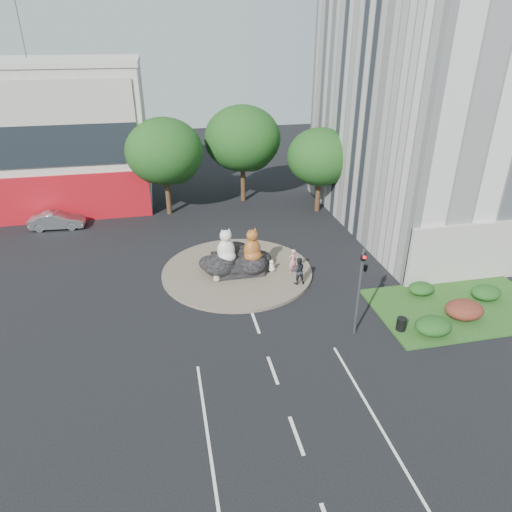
# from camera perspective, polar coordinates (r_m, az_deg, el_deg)

# --- Properties ---
(ground) EXTENTS (120.00, 120.00, 0.00)m
(ground) POSITION_cam_1_polar(r_m,az_deg,el_deg) (22.55, 2.10, -14.08)
(ground) COLOR black
(ground) RESTS_ON ground
(roundabout_island) EXTENTS (10.00, 10.00, 0.20)m
(roundabout_island) POSITION_cam_1_polar(r_m,az_deg,el_deg) (30.60, -2.36, -1.90)
(roundabout_island) COLOR brown
(roundabout_island) RESTS_ON ground
(rock_plinth) EXTENTS (3.20, 2.60, 0.90)m
(rock_plinth) POSITION_cam_1_polar(r_m,az_deg,el_deg) (30.34, -2.38, -0.99)
(rock_plinth) COLOR black
(rock_plinth) RESTS_ON roundabout_island
(shophouse_block) EXTENTS (25.20, 12.30, 17.40)m
(shophouse_block) POSITION_cam_1_polar(r_m,az_deg,el_deg) (47.30, -29.32, 12.96)
(shophouse_block) COLOR beige
(shophouse_block) RESTS_ON ground
(grass_verge) EXTENTS (10.00, 6.00, 0.12)m
(grass_verge) POSITION_cam_1_polar(r_m,az_deg,el_deg) (29.37, 24.10, -5.88)
(grass_verge) COLOR #1C4617
(grass_verge) RESTS_ON ground
(tree_left) EXTENTS (6.46, 6.46, 8.27)m
(tree_left) POSITION_cam_1_polar(r_m,az_deg,el_deg) (39.76, -11.27, 12.36)
(tree_left) COLOR #382314
(tree_left) RESTS_ON ground
(tree_mid) EXTENTS (6.84, 6.84, 8.76)m
(tree_mid) POSITION_cam_1_polar(r_m,az_deg,el_deg) (42.28, -1.61, 14.11)
(tree_mid) COLOR #382314
(tree_mid) RESTS_ON ground
(tree_right) EXTENTS (5.70, 5.70, 7.30)m
(tree_right) POSITION_cam_1_polar(r_m,az_deg,el_deg) (40.26, 8.08, 11.87)
(tree_right) COLOR #382314
(tree_right) RESTS_ON ground
(hedge_near_green) EXTENTS (2.00, 1.60, 0.90)m
(hedge_near_green) POSITION_cam_1_polar(r_m,az_deg,el_deg) (26.17, 21.29, -8.14)
(hedge_near_green) COLOR #133B12
(hedge_near_green) RESTS_ON grass_verge
(hedge_red) EXTENTS (2.20, 1.76, 0.99)m
(hedge_red) POSITION_cam_1_polar(r_m,az_deg,el_deg) (28.15, 24.58, -6.11)
(hedge_red) COLOR #471316
(hedge_red) RESTS_ON grass_verge
(hedge_mid_green) EXTENTS (1.80, 1.44, 0.81)m
(hedge_mid_green) POSITION_cam_1_polar(r_m,az_deg,el_deg) (30.63, 26.81, -4.10)
(hedge_mid_green) COLOR #133B12
(hedge_mid_green) RESTS_ON grass_verge
(hedge_back_green) EXTENTS (1.60, 1.28, 0.72)m
(hedge_back_green) POSITION_cam_1_polar(r_m,az_deg,el_deg) (29.62, 19.96, -3.84)
(hedge_back_green) COLOR #133B12
(hedge_back_green) RESTS_ON grass_verge
(traffic_light) EXTENTS (0.44, 1.24, 5.00)m
(traffic_light) POSITION_cam_1_polar(r_m,az_deg,el_deg) (23.56, 13.20, -2.19)
(traffic_light) COLOR #595B60
(traffic_light) RESTS_ON ground
(street_lamp) EXTENTS (2.34, 0.22, 8.06)m
(street_lamp) POSITION_cam_1_polar(r_m,az_deg,el_deg) (31.61, 21.84, 5.95)
(street_lamp) COLOR #595B60
(street_lamp) RESTS_ON ground
(cat_white) EXTENTS (1.41, 1.24, 2.24)m
(cat_white) POSITION_cam_1_polar(r_m,az_deg,el_deg) (29.35, -3.77, 1.40)
(cat_white) COLOR beige
(cat_white) RESTS_ON rock_plinth
(cat_tabby) EXTENTS (1.69, 1.60, 2.23)m
(cat_tabby) POSITION_cam_1_polar(r_m,az_deg,el_deg) (29.38, -0.48, 1.47)
(cat_tabby) COLOR #AE5924
(cat_tabby) RESTS_ON rock_plinth
(kitten_calico) EXTENTS (0.65, 0.63, 0.83)m
(kitten_calico) POSITION_cam_1_polar(r_m,az_deg,el_deg) (29.13, -4.94, -2.40)
(kitten_calico) COLOR white
(kitten_calico) RESTS_ON roundabout_island
(kitten_white) EXTENTS (0.65, 0.67, 0.84)m
(kitten_white) POSITION_cam_1_polar(r_m,az_deg,el_deg) (30.22, 1.95, -1.17)
(kitten_white) COLOR silver
(kitten_white) RESTS_ON roundabout_island
(pedestrian_pink) EXTENTS (0.74, 0.61, 1.73)m
(pedestrian_pink) POSITION_cam_1_polar(r_m,az_deg,el_deg) (29.84, 4.60, -0.67)
(pedestrian_pink) COLOR tan
(pedestrian_pink) RESTS_ON roundabout_island
(pedestrian_dark) EXTENTS (0.90, 0.71, 1.79)m
(pedestrian_dark) POSITION_cam_1_polar(r_m,az_deg,el_deg) (28.65, 5.30, -1.85)
(pedestrian_dark) COLOR black
(pedestrian_dark) RESTS_ON roundabout_island
(parked_car) EXTENTS (4.32, 1.70, 1.40)m
(parked_car) POSITION_cam_1_polar(r_m,az_deg,el_deg) (40.51, -23.61, 4.10)
(parked_car) COLOR #A0A2A7
(parked_car) RESTS_ON ground
(litter_bin) EXTENTS (0.63, 0.63, 0.72)m
(litter_bin) POSITION_cam_1_polar(r_m,az_deg,el_deg) (25.92, 17.71, -8.10)
(litter_bin) COLOR black
(litter_bin) RESTS_ON grass_verge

